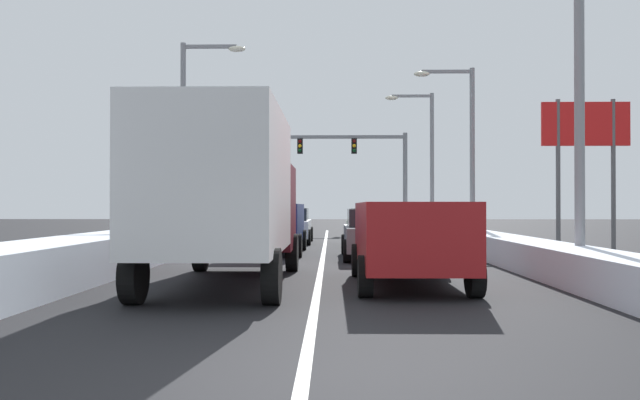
# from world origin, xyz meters

# --- Properties ---
(ground_plane) EXTENTS (120.00, 120.00, 0.00)m
(ground_plane) POSITION_xyz_m (0.00, 14.01, 0.00)
(ground_plane) COLOR black
(lane_stripe_between_right_lane_and_center_lane) EXTENTS (0.14, 38.53, 0.01)m
(lane_stripe_between_right_lane_and_center_lane) POSITION_xyz_m (-0.00, 17.51, 0.00)
(lane_stripe_between_right_lane_and_center_lane) COLOR silver
(lane_stripe_between_right_lane_and_center_lane) RESTS_ON ground
(snow_bank_right_shoulder) EXTENTS (1.30, 38.53, 0.73)m
(snow_bank_right_shoulder) POSITION_xyz_m (5.30, 17.51, 0.36)
(snow_bank_right_shoulder) COLOR silver
(snow_bank_right_shoulder) RESTS_ON ground
(snow_bank_left_shoulder) EXTENTS (1.83, 38.53, 0.90)m
(snow_bank_left_shoulder) POSITION_xyz_m (-5.30, 17.51, 0.45)
(snow_bank_left_shoulder) COLOR silver
(snow_bank_left_shoulder) RESTS_ON ground
(suv_red_right_lane_nearest) EXTENTS (2.16, 4.90, 1.67)m
(suv_red_right_lane_nearest) POSITION_xyz_m (1.81, 7.42, 1.02)
(suv_red_right_lane_nearest) COLOR maroon
(suv_red_right_lane_nearest) RESTS_ON ground
(sedan_gray_right_lane_second) EXTENTS (2.00, 4.50, 1.51)m
(sedan_gray_right_lane_second) POSITION_xyz_m (1.60, 14.25, 0.76)
(sedan_gray_right_lane_second) COLOR slate
(sedan_gray_right_lane_second) RESTS_ON ground
(sedan_green_right_lane_third) EXTENTS (2.00, 4.50, 1.51)m
(sedan_green_right_lane_third) POSITION_xyz_m (1.84, 20.14, 0.76)
(sedan_green_right_lane_third) COLOR #1E5633
(sedan_green_right_lane_third) RESTS_ON ground
(box_truck_center_lane_nearest) EXTENTS (2.53, 7.20, 3.36)m
(box_truck_center_lane_nearest) POSITION_xyz_m (-1.82, 7.29, 1.90)
(box_truck_center_lane_nearest) COLOR maroon
(box_truck_center_lane_nearest) RESTS_ON ground
(suv_navy_center_lane_second) EXTENTS (2.16, 4.90, 1.67)m
(suv_navy_center_lane_second) POSITION_xyz_m (-1.73, 16.18, 1.02)
(suv_navy_center_lane_second) COLOR navy
(suv_navy_center_lane_second) RESTS_ON ground
(sedan_white_center_lane_third) EXTENTS (2.00, 4.50, 1.51)m
(sedan_white_center_lane_third) POSITION_xyz_m (-1.58, 22.34, 0.76)
(sedan_white_center_lane_third) COLOR silver
(sedan_white_center_lane_third) RESTS_ON ground
(traffic_light_gantry) EXTENTS (10.60, 0.47, 6.20)m
(traffic_light_gantry) POSITION_xyz_m (1.18, 35.01, 4.72)
(traffic_light_gantry) COLOR slate
(traffic_light_gantry) RESTS_ON ground
(street_lamp_right_near) EXTENTS (2.66, 0.36, 9.08)m
(street_lamp_right_near) POSITION_xyz_m (5.41, 8.76, 5.37)
(street_lamp_right_near) COLOR gray
(street_lamp_right_near) RESTS_ON ground
(street_lamp_right_mid) EXTENTS (2.66, 0.36, 7.65)m
(street_lamp_right_mid) POSITION_xyz_m (6.05, 22.77, 4.61)
(street_lamp_right_mid) COLOR gray
(street_lamp_right_mid) RESTS_ON ground
(street_lamp_right_far) EXTENTS (2.66, 0.36, 7.77)m
(street_lamp_right_far) POSITION_xyz_m (5.39, 29.77, 4.68)
(street_lamp_right_far) COLOR gray
(street_lamp_right_far) RESTS_ON ground
(street_lamp_left_mid) EXTENTS (2.66, 0.36, 8.28)m
(street_lamp_left_mid) POSITION_xyz_m (-5.44, 20.71, 4.95)
(street_lamp_left_mid) COLOR gray
(street_lamp_left_mid) RESTS_ON ground
(roadside_sign_right) EXTENTS (3.20, 0.16, 5.50)m
(roadside_sign_right) POSITION_xyz_m (9.54, 18.14, 4.02)
(roadside_sign_right) COLOR #59595B
(roadside_sign_right) RESTS_ON ground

